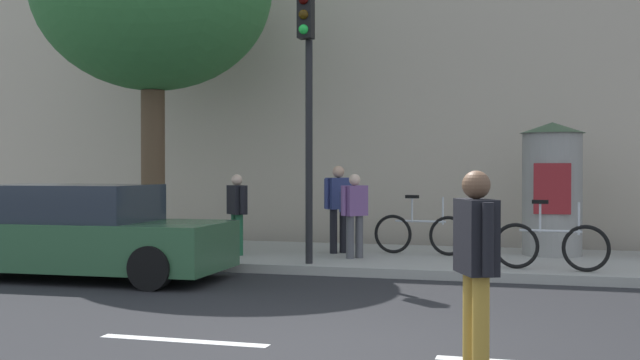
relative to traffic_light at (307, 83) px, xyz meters
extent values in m
plane|color=#232326|center=(2.02, -5.24, -3.13)|extent=(80.00, 80.00, 0.00)
cube|color=#9E9B93|center=(2.02, 1.76, -3.06)|extent=(36.00, 4.00, 0.15)
cube|color=silver|center=(0.30, -5.24, -3.13)|extent=(1.80, 0.16, 0.01)
cube|color=#B7A893|center=(2.02, 6.76, 1.50)|extent=(36.00, 5.00, 9.27)
cylinder|color=black|center=(0.00, 0.11, -1.13)|extent=(0.12, 0.12, 3.70)
cube|color=black|center=(0.00, -0.07, 1.09)|extent=(0.24, 0.24, 0.75)
sphere|color=#390605|center=(0.00, -0.20, 1.33)|extent=(0.16, 0.16, 0.16)
sphere|color=#3C2906|center=(0.00, -0.20, 1.09)|extent=(0.16, 0.16, 0.16)
sphere|color=green|center=(0.00, -0.20, 0.85)|extent=(0.16, 0.16, 0.16)
cylinder|color=gray|center=(3.88, 2.61, -1.87)|extent=(1.06, 1.06, 2.22)
cone|color=#334C33|center=(3.88, 2.61, -0.66)|extent=(1.17, 1.17, 0.20)
cube|color=maroon|center=(3.88, 2.06, -1.76)|extent=(0.64, 0.02, 0.90)
cylinder|color=brown|center=(-3.51, 1.33, -1.44)|extent=(0.46, 0.46, 3.08)
cylinder|color=#B78C33|center=(3.20, -5.78, -2.70)|extent=(0.14, 0.14, 0.87)
cylinder|color=#B78C33|center=(3.29, -6.00, -2.70)|extent=(0.14, 0.14, 0.87)
cube|color=black|center=(3.24, -5.89, -1.96)|extent=(0.41, 0.54, 0.61)
cylinder|color=black|center=(3.13, -5.63, -1.96)|extent=(0.09, 0.09, 0.58)
cylinder|color=black|center=(3.36, -6.15, -1.96)|extent=(0.09, 0.09, 0.58)
sphere|color=brown|center=(3.24, -5.89, -1.54)|extent=(0.23, 0.23, 0.23)
cylinder|color=black|center=(-0.01, 1.72, -2.57)|extent=(0.14, 0.14, 0.82)
cylinder|color=black|center=(0.13, 1.88, -2.57)|extent=(0.14, 0.14, 0.82)
cube|color=navy|center=(0.06, 1.80, -1.87)|extent=(0.47, 0.48, 0.58)
cylinder|color=navy|center=(-0.12, 1.60, -1.87)|extent=(0.09, 0.09, 0.55)
cylinder|color=navy|center=(0.24, 1.99, -1.87)|extent=(0.09, 0.09, 0.55)
sphere|color=tan|center=(0.06, 1.80, -1.46)|extent=(0.22, 0.22, 0.22)
cylinder|color=#4C4C51|center=(0.61, 1.17, -2.61)|extent=(0.14, 0.14, 0.75)
cylinder|color=#4C4C51|center=(0.48, 1.00, -2.61)|extent=(0.14, 0.14, 0.75)
cube|color=#724C84|center=(0.54, 1.08, -1.97)|extent=(0.44, 0.48, 0.53)
cylinder|color=#724C84|center=(0.69, 1.29, -1.97)|extent=(0.09, 0.09, 0.50)
cylinder|color=#724C84|center=(0.39, 0.88, -1.97)|extent=(0.09, 0.09, 0.50)
sphere|color=beige|center=(0.54, 1.08, -1.60)|extent=(0.20, 0.20, 0.20)
cube|color=navy|center=(0.40, 1.19, -2.00)|extent=(0.29, 0.32, 0.36)
cylinder|color=#1E5938|center=(-1.57, 0.93, -2.61)|extent=(0.14, 0.14, 0.74)
cylinder|color=#1E5938|center=(-1.72, 1.08, -2.61)|extent=(0.14, 0.14, 0.74)
cube|color=black|center=(-1.65, 1.01, -1.98)|extent=(0.47, 0.47, 0.53)
cylinder|color=black|center=(-1.47, 0.82, -1.98)|extent=(0.09, 0.09, 0.50)
cylinder|color=black|center=(-1.83, 1.19, -1.98)|extent=(0.09, 0.09, 0.50)
sphere|color=beige|center=(-1.65, 1.01, -1.61)|extent=(0.20, 0.20, 0.20)
torus|color=black|center=(3.33, 0.38, -2.62)|extent=(0.72, 0.15, 0.72)
torus|color=black|center=(4.37, 0.25, -2.62)|extent=(0.72, 0.15, 0.72)
cylinder|color=silver|center=(3.85, 0.31, -2.37)|extent=(0.94, 0.16, 0.04)
cylinder|color=silver|center=(3.70, 0.33, -2.17)|extent=(0.04, 0.04, 0.45)
cylinder|color=silver|center=(4.27, 0.26, -2.17)|extent=(0.04, 0.04, 0.50)
cube|color=black|center=(3.70, 0.33, -1.92)|extent=(0.25, 0.13, 0.06)
torus|color=black|center=(1.04, 2.06, -2.62)|extent=(0.72, 0.14, 0.72)
torus|color=black|center=(2.08, 1.95, -2.62)|extent=(0.72, 0.14, 0.72)
cylinder|color=silver|center=(1.56, 2.01, -2.37)|extent=(0.94, 0.14, 0.04)
cylinder|color=silver|center=(1.41, 2.02, -2.17)|extent=(0.04, 0.04, 0.45)
cylinder|color=silver|center=(1.98, 1.96, -2.17)|extent=(0.04, 0.04, 0.50)
cube|color=black|center=(1.41, 2.02, -1.92)|extent=(0.25, 0.13, 0.06)
cube|color=#2D5938|center=(-3.22, -1.57, -2.59)|extent=(4.65, 1.96, 0.72)
cube|color=#262D38|center=(-3.45, -1.58, -1.95)|extent=(2.62, 1.72, 0.57)
cylinder|color=black|center=(-4.86, -0.76, -2.81)|extent=(0.65, 0.24, 0.64)
cylinder|color=black|center=(-1.59, -2.38, -2.81)|extent=(0.65, 0.24, 0.64)
cylinder|color=black|center=(-1.64, -0.66, -2.81)|extent=(0.65, 0.24, 0.64)
camera|label=1|loc=(3.81, -12.47, -1.41)|focal=44.53mm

